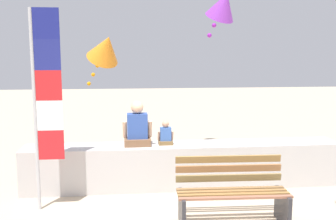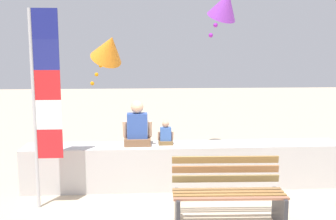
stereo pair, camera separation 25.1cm
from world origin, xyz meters
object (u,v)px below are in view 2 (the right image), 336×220
(flag_banner, at_px, (43,95))
(kite_purple, at_px, (225,5))
(person_adult, at_px, (137,128))
(kite_orange, at_px, (109,48))
(person_child, at_px, (166,135))
(park_bench, at_px, (228,195))

(flag_banner, height_order, kite_purple, kite_purple)
(person_adult, height_order, kite_orange, kite_orange)
(person_adult, bearing_deg, person_child, 0.05)
(park_bench, xyz_separation_m, flag_banner, (-2.58, 0.75, 1.30))
(park_bench, bearing_deg, kite_orange, 118.96)
(kite_orange, bearing_deg, flag_banner, -106.61)
(person_child, bearing_deg, kite_purple, 26.74)
(flag_banner, distance_m, kite_purple, 3.54)
(flag_banner, bearing_deg, kite_orange, 73.39)
(park_bench, xyz_separation_m, kite_orange, (-1.82, 3.29, 2.00))
(kite_orange, bearing_deg, park_bench, -61.04)
(park_bench, xyz_separation_m, kite_purple, (0.36, 2.10, 2.74))
(flag_banner, bearing_deg, park_bench, -16.19)
(person_child, bearing_deg, kite_orange, 121.66)
(person_child, xyz_separation_m, kite_purple, (1.10, 0.56, 2.24))
(kite_orange, xyz_separation_m, kite_purple, (2.18, -1.19, 0.75))
(person_adult, height_order, kite_purple, kite_purple)
(park_bench, height_order, person_child, person_child)
(park_bench, bearing_deg, flag_banner, 163.81)
(person_child, relative_size, kite_orange, 0.35)
(person_adult, bearing_deg, kite_orange, 108.80)
(kite_purple, bearing_deg, person_child, -153.26)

